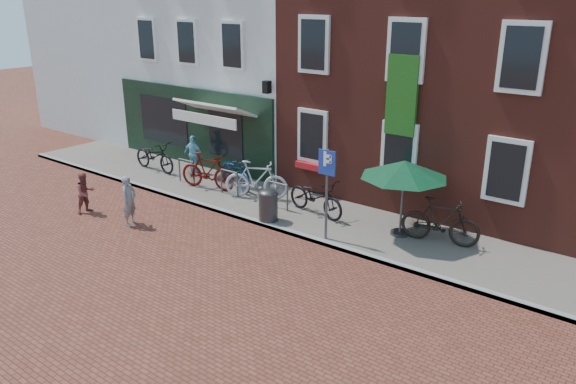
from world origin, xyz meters
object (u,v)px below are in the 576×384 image
Objects in this scene: litter_bin at (268,203)px; bicycle_5 at (440,221)px; parasol at (405,166)px; cafe_person at (194,154)px; bicycle_0 at (155,156)px; woman at (129,201)px; parking_sign at (327,178)px; bicycle_4 at (316,197)px; bicycle_3 at (256,180)px; boy at (85,193)px; bicycle_1 at (208,171)px; bicycle_2 at (236,172)px.

litter_bin is 0.49× the size of bicycle_5.
parasol is 1.14× the size of bicycle_5.
bicycle_0 is (-1.29, -0.73, -0.13)m from cafe_person.
parasol reaches higher than woman.
parasol is 1.69m from bicycle_5.
parking_sign is at bearing -96.66° from bicycle_0.
bicycle_0 and bicycle_4 have the same top height.
parking_sign reaches higher than cafe_person.
boy is at bearing 111.19° from bicycle_3.
bicycle_2 is (0.64, 0.66, -0.06)m from bicycle_1.
bicycle_2 is (-2.69, 1.57, 0.03)m from litter_bin.
bicycle_5 reaches higher than litter_bin.
woman is (-6.51, -3.83, -1.30)m from parasol.
boy is at bearing 81.27° from cafe_person.
bicycle_0 is at bearing 99.82° from bicycle_4.
bicycle_0 is (-1.46, 3.84, 0.03)m from boy.
bicycle_4 is (5.70, 3.86, 0.03)m from boy.
cafe_person is at bearing 92.78° from bicycle_4.
bicycle_2 is 1.00× the size of bicycle_4.
bicycle_4 is (5.87, -0.71, -0.13)m from cafe_person.
litter_bin is at bearing -98.77° from bicycle_0.
parking_sign is 1.17× the size of bicycle_4.
cafe_person is 0.67× the size of bicycle_3.
bicycle_4 is at bearing -53.27° from boy.
bicycle_2 and bicycle_4 have the same top height.
boy is (-1.84, -0.20, -0.10)m from woman.
litter_bin is 0.48× the size of bicycle_4.
woman is at bearing -149.51° from parasol.
boy is 4.11m from bicycle_0.
boy reaches higher than litter_bin.
boy is at bearing 77.93° from woman.
cafe_person is (-0.16, 4.57, 0.16)m from boy.
boy is 4.57m from cafe_person.
bicycle_5 is at bearing -63.50° from boy.
cafe_person reaches higher than bicycle_0.
parasol is at bearing -98.69° from bicycle_1.
woman reaches higher than bicycle_5.
bicycle_3 is at bearing -39.05° from boy.
boy is 0.61× the size of bicycle_5.
parasol is at bearing 45.29° from parking_sign.
parking_sign is at bearing -127.02° from bicycle_4.
litter_bin is 6.47m from bicycle_0.
bicycle_4 is at bearing -176.22° from parasol.
bicycle_2 is 7.19m from bicycle_5.
litter_bin is 4.75m from bicycle_5.
bicycle_1 is (-6.78, -0.47, -1.32)m from parasol.
bicycle_3 is 2.28m from bicycle_4.
bicycle_2 is 3.51m from bicycle_4.
bicycle_3 is at bearing -42.02° from woman.
bicycle_3 is (4.88, 0.01, 0.06)m from bicycle_0.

